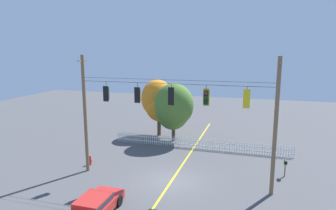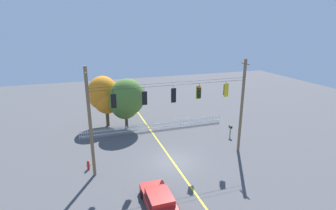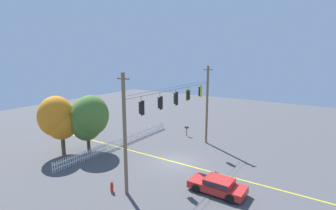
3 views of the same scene
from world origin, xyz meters
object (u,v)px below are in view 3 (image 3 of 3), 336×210
autumn_maple_near_fence (59,119)px  autumn_maple_mid (88,117)px  traffic_signal_westbound_side (176,98)px  traffic_signal_northbound_secondary (188,95)px  fire_hydrant (112,187)px  traffic_signal_southbound_primary (141,108)px  traffic_signal_eastbound_side (160,103)px  parked_car (218,185)px  roadside_mailbox (187,128)px  traffic_signal_northbound_primary (200,92)px

autumn_maple_near_fence → autumn_maple_mid: 2.93m
traffic_signal_westbound_side → traffic_signal_northbound_secondary: (2.40, 0.02, 0.01)m
traffic_signal_westbound_side → traffic_signal_northbound_secondary: same height
autumn_maple_mid → traffic_signal_westbound_side: bearing=-75.2°
traffic_signal_westbound_side → fire_hydrant: size_ratio=1.81×
traffic_signal_westbound_side → fire_hydrant: traffic_signal_westbound_side is taller
traffic_signal_northbound_secondary → autumn_maple_mid: traffic_signal_northbound_secondary is taller
traffic_signal_southbound_primary → autumn_maple_mid: traffic_signal_southbound_primary is taller
traffic_signal_eastbound_side → parked_car: bearing=-94.9°
autumn_maple_near_fence → roadside_mailbox: autumn_maple_near_fence is taller
traffic_signal_southbound_primary → parked_car: 8.24m
autumn_maple_mid → parked_car: (-0.49, -15.08, -3.17)m
traffic_signal_northbound_primary → traffic_signal_eastbound_side: bearing=180.0°
traffic_signal_eastbound_side → fire_hydrant: (-4.85, 1.10, -5.88)m
autumn_maple_near_fence → fire_hydrant: size_ratio=7.56×
traffic_signal_westbound_side → roadside_mailbox: traffic_signal_westbound_side is taller
parked_car → roadside_mailbox: (10.98, 8.93, 0.46)m
traffic_signal_southbound_primary → autumn_maple_mid: 10.08m
traffic_signal_westbound_side → autumn_maple_mid: (-2.50, 9.44, -2.53)m
traffic_signal_eastbound_side → fire_hydrant: bearing=167.3°
traffic_signal_eastbound_side → roadside_mailbox: size_ratio=1.11×
traffic_signal_northbound_primary → roadside_mailbox: traffic_signal_northbound_primary is taller
traffic_signal_northbound_secondary → roadside_mailbox: (5.58, 3.27, -5.25)m
traffic_signal_northbound_secondary → roadside_mailbox: 8.33m
roadside_mailbox → autumn_maple_mid: bearing=149.6°
traffic_signal_eastbound_side → parked_car: traffic_signal_eastbound_side is taller
autumn_maple_near_fence → roadside_mailbox: bearing=-32.3°
traffic_signal_northbound_secondary → traffic_signal_southbound_primary: bearing=-179.9°
traffic_signal_eastbound_side → traffic_signal_southbound_primary: bearing=-180.0°
traffic_signal_southbound_primary → roadside_mailbox: (12.98, 3.29, -5.20)m
traffic_signal_eastbound_side → autumn_maple_near_fence: bearing=101.1°
traffic_signal_southbound_primary → roadside_mailbox: bearing=14.2°
autumn_maple_near_fence → parked_car: bearing=-84.1°
parked_car → autumn_maple_mid: bearing=88.1°
traffic_signal_eastbound_side → fire_hydrant: 7.70m
traffic_signal_northbound_primary → autumn_maple_near_fence: 15.19m
autumn_maple_mid → parked_car: bearing=-91.9°
autumn_maple_near_fence → autumn_maple_mid: (2.24, -1.90, 0.02)m
fire_hydrant → traffic_signal_southbound_primary: bearing=-24.9°
traffic_signal_southbound_primary → autumn_maple_mid: bearing=75.2°
traffic_signal_eastbound_side → parked_car: (-0.48, -5.64, -5.68)m
traffic_signal_westbound_side → traffic_signal_northbound_primary: 5.04m
autumn_maple_mid → traffic_signal_northbound_primary: bearing=-51.4°
autumn_maple_near_fence → fire_hydrant: autumn_maple_near_fence is taller
traffic_signal_westbound_side → autumn_maple_mid: traffic_signal_westbound_side is taller
traffic_signal_southbound_primary → traffic_signal_eastbound_side: size_ratio=1.01×
traffic_signal_eastbound_side → traffic_signal_northbound_primary: (7.55, -0.00, 0.09)m
traffic_signal_southbound_primary → fire_hydrant: (-2.36, 1.10, -5.86)m
fire_hydrant → roadside_mailbox: roadside_mailbox is taller
traffic_signal_northbound_primary → fire_hydrant: bearing=174.9°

